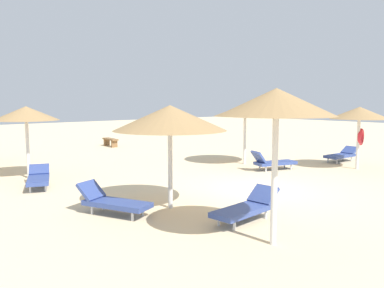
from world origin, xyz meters
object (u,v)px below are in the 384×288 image
object	(u,v)px
parasol_3	(359,114)
lounger_3	(342,155)
parasol_2	(26,114)
parasol_6	(170,118)
bench_1	(110,141)
lounger_1	(247,207)
lounger_2	(39,178)
lounger_6	(112,202)
parasol_1	(276,103)
parasol_0	(245,110)
lounger_0	(273,162)

from	to	relation	value
parasol_3	lounger_3	distance (m)	2.70
parasol_2	lounger_3	world-z (taller)	parasol_2
parasol_2	parasol_6	size ratio (longest dim) A/B	0.89
lounger_3	bench_1	distance (m)	13.15
lounger_1	lounger_2	bearing A→B (deg)	109.83
bench_1	parasol_6	bearing A→B (deg)	-112.64
bench_1	lounger_6	bearing A→B (deg)	-118.64
parasol_3	lounger_2	xyz separation A→B (m)	(-11.06, 5.11, -1.94)
lounger_2	lounger_3	distance (m)	12.91
parasol_2	lounger_6	bearing A→B (deg)	-89.25
parasol_1	parasol_3	bearing A→B (deg)	17.42
parasol_0	parasol_3	world-z (taller)	parasol_0
parasol_6	lounger_6	bearing A→B (deg)	161.47
lounger_2	lounger_0	bearing A→B (deg)	-20.27
bench_1	lounger_1	bearing A→B (deg)	-107.53
lounger_0	parasol_2	bearing A→B (deg)	149.34
parasol_1	parasol_6	distance (m)	3.36
parasol_0	lounger_6	bearing A→B (deg)	-160.01
parasol_6	lounger_1	world-z (taller)	parasol_6
lounger_3	lounger_6	size ratio (longest dim) A/B	0.98
parasol_1	lounger_2	xyz separation A→B (m)	(-1.69, 8.05, -2.43)
parasol_2	lounger_1	world-z (taller)	parasol_2
lounger_3	lounger_6	xyz separation A→B (m)	(-12.04, -0.49, 0.01)
parasol_2	lounger_3	distance (m)	13.43
parasol_2	lounger_2	distance (m)	2.64
lounger_1	lounger_6	distance (m)	3.27
lounger_2	lounger_6	bearing A→B (deg)	-85.74
lounger_2	parasol_2	bearing A→B (deg)	81.99
lounger_2	lounger_6	size ratio (longest dim) A/B	1.02
parasol_1	parasol_6	world-z (taller)	parasol_1
parasol_2	parasol_3	xyz separation A→B (m)	(10.82, -6.80, -0.07)
lounger_3	lounger_0	bearing A→B (deg)	170.18
parasol_0	parasol_6	size ratio (longest dim) A/B	0.95
parasol_0	lounger_0	world-z (taller)	parasol_0
parasol_1	parasol_3	size ratio (longest dim) A/B	1.19
parasol_0	lounger_1	xyz separation A→B (m)	(-6.09, -5.48, -2.03)
parasol_0	parasol_2	bearing A→B (deg)	160.42
parasol_3	lounger_6	bearing A→B (deg)	175.36
parasol_0	parasol_3	distance (m)	4.62
parasol_0	lounger_6	size ratio (longest dim) A/B	1.40
parasol_3	parasol_6	world-z (taller)	parasol_6
parasol_1	lounger_2	distance (m)	8.58
lounger_3	lounger_2	bearing A→B (deg)	163.12
parasol_3	parasol_6	distance (m)	9.33
parasol_3	lounger_1	size ratio (longest dim) A/B	1.31
parasol_3	lounger_2	size ratio (longest dim) A/B	1.26
parasol_0	parasol_2	world-z (taller)	parasol_0
parasol_1	lounger_1	xyz separation A→B (m)	(0.73, 1.32, -2.42)
parasol_0	lounger_2	xyz separation A→B (m)	(-8.52, 1.25, -2.04)
parasol_2	lounger_2	size ratio (longest dim) A/B	1.28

